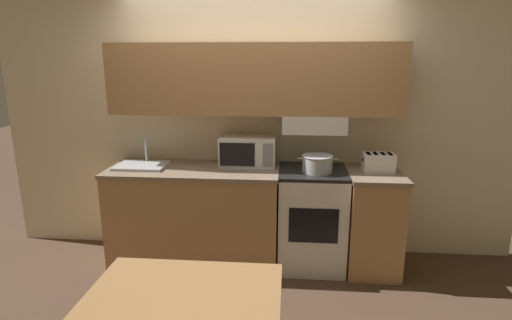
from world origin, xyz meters
TOP-DOWN VIEW (x-y plane):
  - ground_plane at (0.00, 0.00)m, footprint 16.00×16.00m
  - wall_back at (0.01, -0.06)m, footprint 5.05×0.38m
  - lower_counter_main at (-0.55, -0.32)m, footprint 1.57×0.66m
  - lower_counter_right_stub at (1.09, -0.32)m, footprint 0.48×0.66m
  - stove_range at (0.55, -0.31)m, footprint 0.60×0.62m
  - cooking_pot at (0.58, -0.37)m, footprint 0.36×0.28m
  - microwave at (-0.06, -0.17)m, footprint 0.52×0.32m
  - toaster at (1.12, -0.30)m, footprint 0.28×0.18m
  - sink_basin at (-1.04, -0.32)m, footprint 0.46×0.36m
  - dining_table at (-0.19, -2.08)m, footprint 0.98×0.70m

SIDE VIEW (x-z plane):
  - ground_plane at x=0.00m, z-range 0.00..0.00m
  - stove_range at x=0.55m, z-range 0.00..0.93m
  - lower_counter_main at x=-0.55m, z-range 0.00..0.93m
  - lower_counter_right_stub at x=1.09m, z-range 0.00..0.93m
  - dining_table at x=-0.19m, z-range 0.26..1.00m
  - sink_basin at x=-1.04m, z-range 0.81..1.08m
  - cooking_pot at x=0.58m, z-range 0.93..1.08m
  - toaster at x=1.12m, z-range 0.93..1.09m
  - microwave at x=-0.06m, z-range 0.93..1.20m
  - wall_back at x=0.01m, z-range 0.20..2.75m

